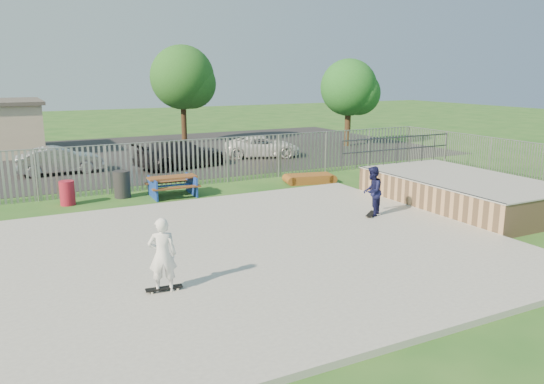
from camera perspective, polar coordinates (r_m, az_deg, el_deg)
name	(u,v)px	position (r m, az deg, el deg)	size (l,w,h in m)	color
ground	(233,254)	(14.46, -4.19, -6.72)	(120.00, 120.00, 0.00)	#23571E
concrete_slab	(233,252)	(14.44, -4.19, -6.44)	(15.00, 12.00, 0.15)	#989993
quarter_pipe	(461,191)	(20.55, 19.64, 0.07)	(5.50, 7.05, 2.19)	#A5805C
fence	(207,184)	(18.66, -6.98, 0.88)	(26.04, 16.02, 2.00)	gray
picnic_table	(173,186)	(21.34, -10.65, 0.63)	(1.93, 1.61, 0.80)	brown
funbox	(310,179)	(23.59, 4.06, 1.44)	(2.06, 1.33, 0.38)	brown
trash_bin_red	(67,193)	(20.98, -21.16, -0.10)	(0.54, 0.54, 0.91)	maroon
trash_bin_grey	(122,184)	(21.55, -15.83, 0.81)	(0.63, 0.63, 1.06)	#232325
parking_lot	(104,157)	(32.36, -17.63, 3.64)	(40.00, 18.00, 0.02)	black
car_silver	(59,160)	(27.49, -21.93, 3.19)	(1.39, 3.98, 1.31)	#A3A3A7
car_dark	(181,154)	(27.63, -9.77, 4.09)	(1.99, 4.89, 1.42)	black
car_white	(262,146)	(30.65, -1.04, 4.92)	(2.00, 4.34, 1.21)	white
tree_mid	(182,78)	(36.86, -9.62, 12.05)	(4.29, 4.29, 6.61)	#3D2918
tree_right	(349,88)	(35.51, 8.26, 11.04)	(3.68, 3.68, 5.68)	#422E1A
skateboard_a	(371,214)	(17.97, 10.62, -2.37)	(0.75, 0.66, 0.08)	black
skateboard_b	(164,289)	(11.99, -11.52, -10.20)	(0.82, 0.28, 0.08)	black
skater_navy	(372,191)	(17.78, 10.72, 0.09)	(0.80, 0.63, 1.66)	#13153C
skater_white	(163,255)	(11.71, -11.70, -6.64)	(0.60, 0.40, 1.66)	white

